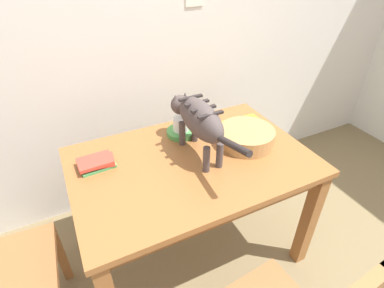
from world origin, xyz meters
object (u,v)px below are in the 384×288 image
Objects in this scene: saucer_bowl at (181,132)px; dining_table at (192,172)px; wicker_basket at (246,136)px; cat at (198,119)px; coffee_mug at (181,124)px; magazine at (244,127)px; book_stack at (96,163)px.

dining_table is at bearing -101.20° from saucer_bowl.
wicker_basket reaches higher than dining_table.
wicker_basket is at bearing -40.55° from saucer_bowl.
dining_table is 4.04× the size of wicker_basket.
saucer_bowl is (0.05, 0.25, 0.11)m from dining_table.
saucer_bowl is at bearing 139.45° from wicker_basket.
cat is 0.29m from saucer_bowl.
cat reaches higher than dining_table.
saucer_bowl is (-0.01, 0.21, -0.20)m from cat.
cat is 5.21× the size of coffee_mug.
coffee_mug is (0.05, 0.25, 0.16)m from dining_table.
cat is 2.34× the size of magazine.
wicker_basket reaches higher than magazine.
book_stack is at bearing -170.60° from saucer_bowl.
magazine is at bearing -14.93° from coffee_mug.
magazine is (0.38, 0.11, -0.21)m from cat.
cat is 3.63× the size of book_stack.
cat reaches higher than coffee_mug.
dining_table is 0.37m from wicker_basket.
book_stack is at bearing 164.97° from cat.
magazine is at bearing -14.81° from saucer_bowl.
magazine is 0.91m from book_stack.
saucer_bowl reaches higher than dining_table.
wicker_basket reaches higher than book_stack.
saucer_bowl is at bearing 166.87° from magazine.
coffee_mug is (0.00, 0.00, 0.06)m from saucer_bowl.
book_stack reaches higher than magazine.
book_stack is at bearing 160.53° from dining_table.
magazine is 0.18m from wicker_basket.
book_stack reaches higher than saucer_bowl.
dining_table is at bearing -145.14° from cat.
cat is 0.45m from magazine.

